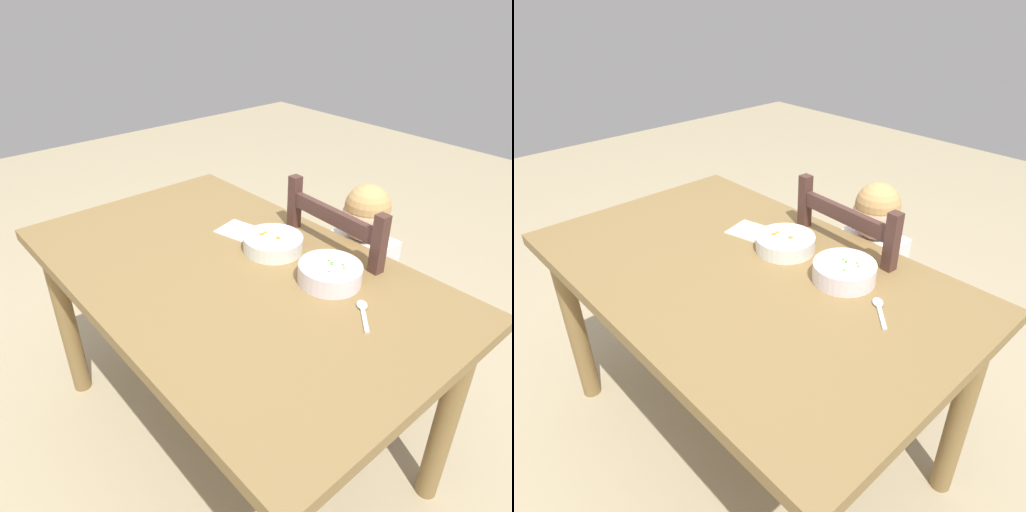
# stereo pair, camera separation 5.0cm
# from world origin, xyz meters

# --- Properties ---
(ground_plane) EXTENTS (8.00, 8.00, 0.00)m
(ground_plane) POSITION_xyz_m (0.00, 0.00, 0.00)
(ground_plane) COLOR tan
(dining_table) EXTENTS (1.39, 0.85, 0.76)m
(dining_table) POSITION_xyz_m (0.00, 0.00, 0.65)
(dining_table) COLOR olive
(dining_table) RESTS_ON ground
(dining_chair) EXTENTS (0.45, 0.45, 0.95)m
(dining_chair) POSITION_xyz_m (0.13, 0.47, 0.45)
(dining_chair) COLOR #4C2E28
(dining_chair) RESTS_ON ground
(child_figure) EXTENTS (0.32, 0.31, 0.94)m
(child_figure) POSITION_xyz_m (0.13, 0.47, 0.62)
(child_figure) COLOR white
(child_figure) RESTS_ON ground
(bowl_of_peas) EXTENTS (0.19, 0.19, 0.06)m
(bowl_of_peas) POSITION_xyz_m (0.25, 0.17, 0.79)
(bowl_of_peas) COLOR white
(bowl_of_peas) RESTS_ON dining_table
(bowl_of_carrots) EXTENTS (0.19, 0.19, 0.05)m
(bowl_of_carrots) POSITION_xyz_m (0.01, 0.17, 0.78)
(bowl_of_carrots) COLOR white
(bowl_of_carrots) RESTS_ON dining_table
(spoon) EXTENTS (0.11, 0.11, 0.01)m
(spoon) POSITION_xyz_m (0.41, 0.14, 0.76)
(spoon) COLOR silver
(spoon) RESTS_ON dining_table
(paper_napkin) EXTENTS (0.16, 0.15, 0.00)m
(paper_napkin) POSITION_xyz_m (-0.17, 0.17, 0.76)
(paper_napkin) COLOR white
(paper_napkin) RESTS_ON dining_table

